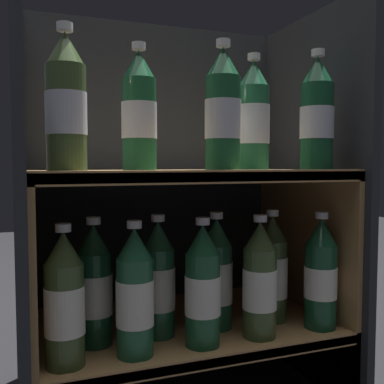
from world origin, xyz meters
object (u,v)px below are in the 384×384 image
Objects in this scene: bottle_upper_front_0 at (66,106)px; bottle_lower_back_1 at (158,282)px; bottle_lower_front_2 at (203,288)px; bottle_upper_back_1 at (253,118)px; bottle_lower_front_4 at (321,276)px; bottle_lower_front_3 at (260,282)px; bottle_lower_back_3 at (272,271)px; bottle_lower_back_0 at (94,288)px; bottle_upper_back_0 at (139,114)px; bottle_upper_front_1 at (223,112)px; bottle_lower_front_0 at (64,303)px; bottle_lower_front_1 at (135,295)px; bottle_lower_back_2 at (216,276)px; bottle_upper_front_2 at (317,116)px.

bottle_lower_back_1 is at bearing 22.98° from bottle_upper_front_0.
bottle_lower_back_1 is (-0.07, 0.08, -0.00)m from bottle_lower_front_2.
bottle_upper_back_1 is 1.00× the size of bottle_lower_front_4.
bottle_lower_front_3 is 0.11m from bottle_lower_back_3.
bottle_upper_front_0 is at bearing -124.72° from bottle_lower_back_0.
bottle_upper_back_1 is (0.26, 0.00, -0.00)m from bottle_upper_back_0.
bottle_lower_back_0 is at bearing 161.90° from bottle_upper_front_1.
bottle_lower_front_0 is 1.00× the size of bottle_lower_back_3.
bottle_lower_front_1 is at bearing -0.00° from bottle_lower_front_0.
bottle_lower_front_3 is at bearing -51.18° from bottle_lower_back_2.
bottle_lower_front_4 is at bearing -12.86° from bottle_lower_back_1.
bottle_lower_front_3 is 0.34m from bottle_lower_back_0.
bottle_lower_front_4 and bottle_lower_back_0 have the same top height.
bottle_lower_back_3 is (0.31, 0.00, -0.35)m from bottle_upper_back_0.
bottle_lower_back_0 is at bearing 170.61° from bottle_lower_front_4.
bottle_lower_front_4 is at bearing 0.00° from bottle_lower_front_2.
bottle_upper_back_0 reaches higher than bottle_lower_front_0.
bottle_lower_front_2 is 1.00× the size of bottle_lower_back_3.
bottle_upper_back_1 reaches higher than bottle_lower_front_3.
bottle_lower_back_0 is at bearing 180.00° from bottle_lower_back_1.
bottle_lower_back_3 is at bearing 0.00° from bottle_lower_back_1.
bottle_lower_front_0 is (-0.01, 0.00, -0.35)m from bottle_upper_front_0.
bottle_upper_back_1 is 1.00× the size of bottle_lower_front_3.
bottle_upper_front_0 is 1.00× the size of bottle_lower_front_0.
bottle_upper_front_0 is 1.00× the size of bottle_lower_front_4.
bottle_lower_front_0 is 1.00× the size of bottle_lower_front_2.
bottle_lower_front_1 is 1.00× the size of bottle_lower_back_2.
bottle_lower_back_1 is (0.19, 0.08, -0.35)m from bottle_upper_front_0.
bottle_lower_front_4 is at bearing 0.00° from bottle_upper_front_0.
bottle_lower_front_0 is (-0.31, 0.00, -0.35)m from bottle_upper_front_1.
bottle_upper_front_0 is at bearing 180.00° from bottle_upper_front_1.
bottle_upper_back_1 is at bearing 148.02° from bottle_lower_front_4.
bottle_upper_front_1 is at bearing -153.80° from bottle_lower_back_3.
bottle_lower_front_1 is (-0.18, -0.00, -0.35)m from bottle_upper_front_1.
bottle_lower_front_0 is 1.00× the size of bottle_lower_front_4.
bottle_upper_back_1 is at bearing 0.00° from bottle_upper_back_0.
bottle_upper_front_0 is 1.00× the size of bottle_lower_front_3.
bottle_lower_front_4 is (0.24, 0.00, -0.34)m from bottle_upper_front_1.
bottle_lower_front_3 is at bearing -107.14° from bottle_upper_back_1.
bottle_upper_back_0 is at bearing 180.00° from bottle_lower_back_1.
bottle_lower_front_2 is 1.00× the size of bottle_lower_front_4.
bottle_upper_front_2 is 1.00× the size of bottle_lower_front_4.
bottle_lower_back_1 is at bearing 157.97° from bottle_lower_front_3.
bottle_lower_front_4 is at bearing -9.39° from bottle_lower_back_0.
bottle_upper_front_0 reaches higher than bottle_lower_front_0.
bottle_upper_back_0 is at bearing 161.29° from bottle_lower_front_3.
bottle_lower_front_0 is at bearing 180.00° from bottle_lower_front_3.
bottle_lower_back_3 is at bearing 21.31° from bottle_lower_front_2.
bottle_upper_front_0 is at bearing 180.00° from bottle_lower_front_2.
bottle_upper_front_2 is 0.38m from bottle_upper_back_0.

